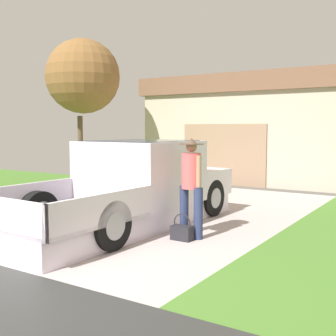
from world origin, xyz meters
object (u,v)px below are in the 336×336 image
at_px(person_with_hat, 191,182).
at_px(handbag, 182,232).
at_px(pickup_truck, 137,187).
at_px(front_yard_tree, 81,77).
at_px(house_with_garage, 296,129).

xyz_separation_m(person_with_hat, handbag, (-0.02, -0.27, -0.84)).
relative_size(pickup_truck, handbag, 11.81).
distance_m(person_with_hat, front_yard_tree, 8.70).
height_order(person_with_hat, handbag, person_with_hat).
distance_m(person_with_hat, handbag, 0.88).
xyz_separation_m(pickup_truck, house_with_garage, (0.35, 9.69, 1.16)).
distance_m(handbag, front_yard_tree, 9.12).
height_order(handbag, house_with_garage, house_with_garage).
distance_m(pickup_truck, front_yard_tree, 7.45).
height_order(pickup_truck, front_yard_tree, front_yard_tree).
bearing_deg(handbag, person_with_hat, 85.38).
distance_m(pickup_truck, person_with_hat, 1.54).
bearing_deg(handbag, house_with_garage, 96.09).
xyz_separation_m(handbag, house_with_garage, (-1.10, 10.35, 1.75)).
height_order(pickup_truck, person_with_hat, person_with_hat).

